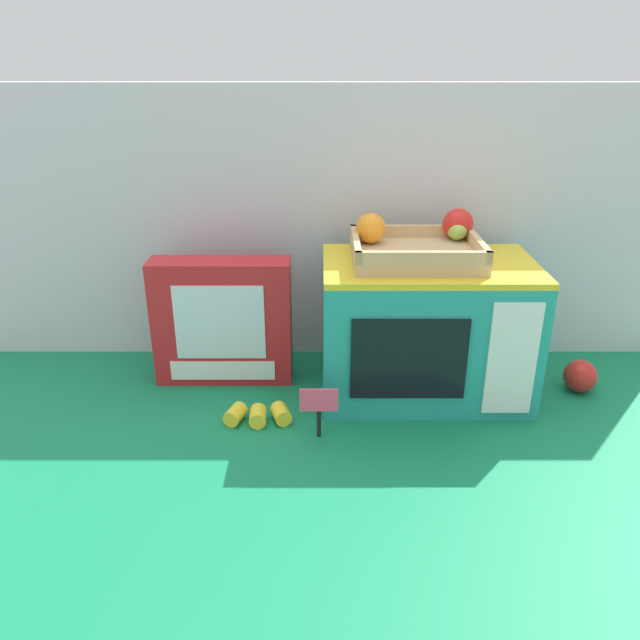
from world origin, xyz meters
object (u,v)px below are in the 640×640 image
object	(u,v)px
toy_microwave	(423,328)
loose_toy_banana	(256,415)
food_groups_crate	(417,245)
price_sign	(317,405)
cookie_set_box	(220,322)
loose_toy_apple	(578,376)

from	to	relation	value
toy_microwave	loose_toy_banana	bearing A→B (deg)	-159.08
loose_toy_banana	toy_microwave	bearing A→B (deg)	20.92
food_groups_crate	price_sign	xyz separation A→B (m)	(-0.20, -0.20, -0.24)
toy_microwave	loose_toy_banana	world-z (taller)	toy_microwave
toy_microwave	price_sign	bearing A→B (deg)	-140.92
toy_microwave	price_sign	distance (m)	0.29
toy_microwave	food_groups_crate	world-z (taller)	food_groups_crate
cookie_set_box	price_sign	bearing A→B (deg)	-47.90
cookie_set_box	loose_toy_banana	xyz separation A→B (m)	(0.09, -0.18, -0.12)
price_sign	loose_toy_apple	xyz separation A→B (m)	(0.54, 0.17, -0.03)
cookie_set_box	loose_toy_apple	size ratio (longest dim) A/B	4.23
cookie_set_box	loose_toy_apple	bearing A→B (deg)	-4.24
loose_toy_banana	loose_toy_apple	world-z (taller)	loose_toy_apple
toy_microwave	loose_toy_banana	distance (m)	0.38
price_sign	loose_toy_apple	distance (m)	0.57
loose_toy_banana	loose_toy_apple	bearing A→B (deg)	10.37
food_groups_crate	loose_toy_apple	bearing A→B (deg)	-5.16
food_groups_crate	cookie_set_box	size ratio (longest dim) A/B	0.86
price_sign	cookie_set_box	bearing A→B (deg)	132.10
price_sign	loose_toy_banana	size ratio (longest dim) A/B	0.76
loose_toy_banana	food_groups_crate	bearing A→B (deg)	25.99
loose_toy_banana	loose_toy_apple	xyz separation A→B (m)	(0.66, 0.12, 0.02)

